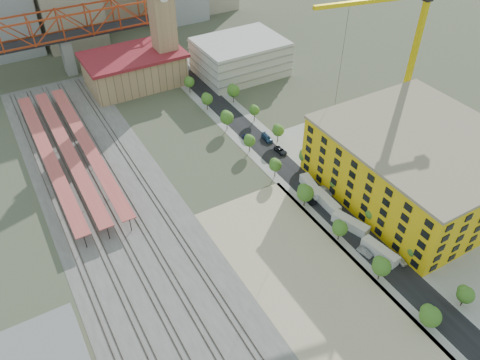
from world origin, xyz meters
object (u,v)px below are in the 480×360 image
site_trailer_a (380,251)px  car_0 (431,316)px  clock_tower (161,8)px  construction_building (419,164)px  site_trailer_b (350,224)px  tower_crane (409,37)px  site_trailer_d (311,187)px  site_trailer_c (326,201)px

site_trailer_a → car_0: size_ratio=2.37×
clock_tower → site_trailer_a: bearing=-86.0°
construction_building → car_0: bearing=-130.6°
clock_tower → site_trailer_a: 117.89m
site_trailer_b → tower_crane: bearing=18.0°
tower_crane → site_trailer_a: size_ratio=5.20×
car_0 → site_trailer_d: bearing=88.8°
construction_building → car_0: construction_building is taller
site_trailer_c → car_0: site_trailer_c is taller
tower_crane → site_trailer_b: 61.81m
clock_tower → site_trailer_b: size_ratio=5.04×
clock_tower → tower_crane: bearing=-54.5°
clock_tower → construction_building: 107.36m
construction_building → site_trailer_c: (-26.00, 7.10, -8.02)m
construction_building → tower_crane: 40.26m
site_trailer_a → site_trailer_b: (0.00, 11.26, 0.02)m
tower_crane → site_trailer_a: bearing=-135.7°
site_trailer_c → site_trailer_d: (0.00, 7.10, 0.02)m
site_trailer_c → site_trailer_d: site_trailer_d is taller
construction_building → tower_crane: (17.34, 27.91, 23.26)m
clock_tower → site_trailer_b: (8.00, -103.14, -27.29)m
site_trailer_a → car_0: bearing=-107.6°
site_trailer_b → car_0: 30.90m
tower_crane → site_trailer_c: (-43.34, -20.81, -31.28)m
site_trailer_b → site_trailer_c: site_trailer_b is taller
construction_building → site_trailer_d: bearing=151.4°
clock_tower → construction_building: bearing=-71.2°
clock_tower → car_0: size_ratio=12.10×
construction_building → tower_crane: tower_crane is taller
tower_crane → site_trailer_b: size_ratio=5.14×
site_trailer_b → site_trailer_d: 17.34m
clock_tower → site_trailer_c: bearing=-85.1°
tower_crane → site_trailer_c: size_ratio=5.21×
site_trailer_a → clock_tower: bearing=85.2°
clock_tower → site_trailer_d: (8.00, -85.80, -27.29)m
construction_building → site_trailer_d: (-26.00, 14.19, -8.00)m
car_0 → tower_crane: bearing=55.5°
site_trailer_d → car_0: size_ratio=2.39×
site_trailer_b → site_trailer_d: site_trailer_b is taller
site_trailer_d → construction_building: bearing=-18.5°
site_trailer_b → car_0: size_ratio=2.40×
tower_crane → site_trailer_c: 57.36m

